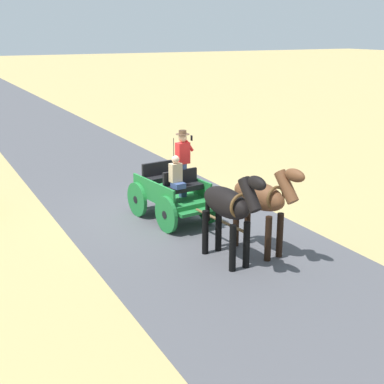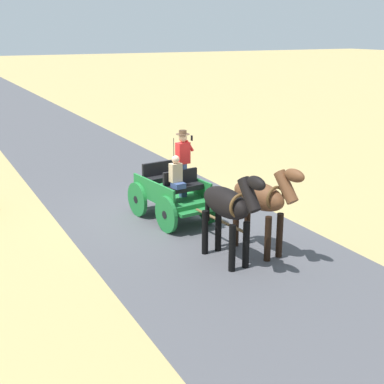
{
  "view_description": "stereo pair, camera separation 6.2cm",
  "coord_description": "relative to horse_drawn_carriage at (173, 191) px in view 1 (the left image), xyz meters",
  "views": [
    {
      "loc": [
        5.91,
        13.02,
        5.0
      ],
      "look_at": [
        -0.02,
        1.6,
        1.1
      ],
      "focal_mm": 50.4,
      "sensor_mm": 36.0,
      "label": 1
    },
    {
      "loc": [
        5.86,
        13.05,
        5.0
      ],
      "look_at": [
        -0.02,
        1.6,
        1.1
      ],
      "focal_mm": 50.4,
      "sensor_mm": 36.0,
      "label": 2
    }
  ],
  "objects": [
    {
      "name": "road_surface",
      "position": [
        0.03,
        -0.48,
        -0.81
      ],
      "size": [
        5.7,
        160.0,
        0.01
      ],
      "primitive_type": "cube",
      "color": "#4C4C51",
      "rests_on": "ground"
    },
    {
      "name": "horse_off_side",
      "position": [
        0.12,
        3.06,
        0.51
      ],
      "size": [
        0.65,
        2.13,
        2.21
      ],
      "color": "black",
      "rests_on": "ground"
    },
    {
      "name": "horse_drawn_carriage",
      "position": [
        0.0,
        0.0,
        0.0
      ],
      "size": [
        1.68,
        4.52,
        2.5
      ],
      "color": "#1E7233",
      "rests_on": "ground"
    },
    {
      "name": "horse_near_side",
      "position": [
        -0.82,
        2.95,
        0.51
      ],
      "size": [
        0.8,
        2.15,
        2.21
      ],
      "color": "brown",
      "rests_on": "ground"
    },
    {
      "name": "ground_plane",
      "position": [
        0.03,
        -0.48,
        -0.82
      ],
      "size": [
        200.0,
        200.0,
        0.0
      ],
      "primitive_type": "plane",
      "color": "tan"
    }
  ]
}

